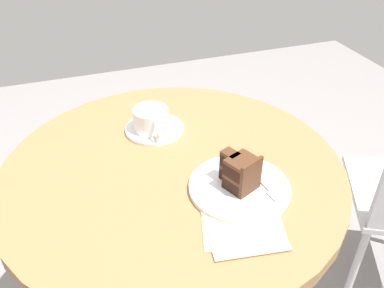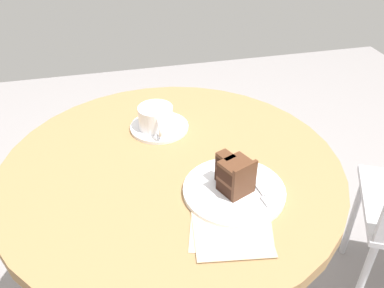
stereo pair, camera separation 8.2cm
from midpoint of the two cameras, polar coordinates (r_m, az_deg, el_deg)
name	(u,v)px [view 1 (the left image)]	position (r m, az deg, el deg)	size (l,w,h in m)	color
cafe_table	(174,201)	(1.07, -4.83, -8.05)	(0.84, 0.84, 0.73)	olive
saucer	(153,129)	(1.13, -7.54, 2.03)	(0.16, 0.16, 0.01)	white
coffee_cup	(151,119)	(1.10, -7.90, 3.41)	(0.13, 0.09, 0.06)	white
teaspoon	(165,132)	(1.10, -5.95, 1.60)	(0.09, 0.05, 0.00)	#B7B7BC
cake_plate	(239,187)	(0.92, 4.12, -6.18)	(0.23, 0.23, 0.01)	white
cake_slice	(240,172)	(0.89, 4.17, -4.08)	(0.10, 0.08, 0.08)	black
fork	(266,187)	(0.92, 7.86, -6.02)	(0.13, 0.03, 0.00)	#B7B7BC
napkin	(242,223)	(0.85, 4.26, -11.07)	(0.21, 0.21, 0.00)	tan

